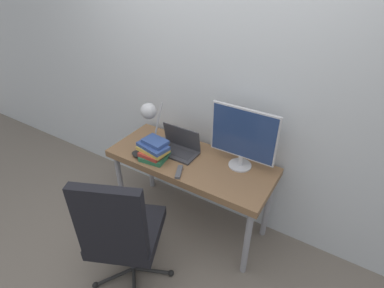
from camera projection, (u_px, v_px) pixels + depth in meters
The scene contains 10 objects.
ground_plane at pixel (174, 241), 2.72m from camera, with size 12.00×12.00×0.00m, color #70665B.
wall_back at pixel (213, 84), 2.46m from camera, with size 8.00×0.05×2.60m.
desk at pixel (190, 166), 2.56m from camera, with size 1.42×0.57×0.75m.
laptop at pixel (178, 147), 2.58m from camera, with size 0.36×0.21×0.22m.
monitor at pixel (243, 136), 2.29m from camera, with size 0.54×0.19×0.51m.
desk_lamp at pixel (151, 116), 2.44m from camera, with size 0.15×0.32×0.46m.
office_chair at pixel (121, 231), 2.08m from camera, with size 0.65×0.66×1.08m.
book_stack at pixel (154, 150), 2.49m from camera, with size 0.28×0.22×0.17m.
tv_remote at pixel (179, 172), 2.35m from camera, with size 0.10×0.16×0.02m.
game_controller at pixel (140, 154), 2.54m from camera, with size 0.16×0.10×0.04m.
Camera 1 is at (1.08, -1.44, 2.23)m, focal length 28.00 mm.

